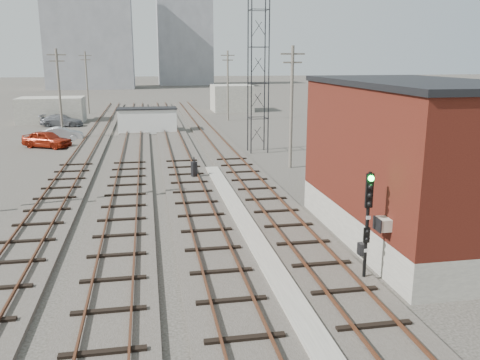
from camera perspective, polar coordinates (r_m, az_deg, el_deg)
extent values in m
plane|color=#282621|center=(68.99, -7.00, 6.73)|extent=(320.00, 320.00, 0.00)
cube|color=#332D28|center=(48.51, -2.50, 4.04)|extent=(3.20, 90.00, 0.20)
cube|color=#4C2816|center=(48.38, -3.35, 4.28)|extent=(0.07, 90.00, 0.12)
cube|color=#4C2816|center=(48.57, -1.66, 4.33)|extent=(0.07, 90.00, 0.12)
cube|color=#332D28|center=(48.13, -7.23, 3.87)|extent=(3.20, 90.00, 0.20)
cube|color=#4C2816|center=(48.06, -8.09, 4.10)|extent=(0.07, 90.00, 0.12)
cube|color=#4C2816|center=(48.14, -6.38, 4.17)|extent=(0.07, 90.00, 0.12)
cube|color=#332D28|center=(48.09, -12.00, 3.67)|extent=(3.20, 90.00, 0.20)
cube|color=#4C2816|center=(48.08, -12.87, 3.90)|extent=(0.07, 90.00, 0.12)
cube|color=#4C2816|center=(48.03, -11.16, 3.98)|extent=(0.07, 90.00, 0.12)
cube|color=#332D28|center=(48.38, -16.75, 3.44)|extent=(3.20, 90.00, 0.20)
cube|color=#4C2816|center=(48.43, -17.61, 3.67)|extent=(0.07, 90.00, 0.12)
cube|color=#4C2816|center=(48.26, -15.92, 3.75)|extent=(0.07, 90.00, 0.12)
cube|color=gray|center=(24.21, 1.00, -5.78)|extent=(0.90, 28.00, 0.26)
cube|color=gray|center=(24.56, 18.25, -4.68)|extent=(6.00, 12.00, 1.50)
cube|color=#552114|center=(23.74, 18.87, 3.38)|extent=(6.00, 12.00, 5.50)
cube|color=black|center=(23.44, 19.41, 10.24)|extent=(6.20, 12.20, 0.25)
cube|color=beige|center=(19.30, 15.74, -4.78)|extent=(0.45, 0.62, 0.45)
cube|color=black|center=(21.63, 13.42, -7.55)|extent=(0.20, 0.35, 0.50)
cylinder|color=black|center=(43.53, 1.29, 12.74)|extent=(0.10, 0.10, 15.00)
cylinder|color=black|center=(43.86, 3.26, 12.73)|extent=(0.10, 0.10, 15.00)
cylinder|color=black|center=(45.00, 0.90, 12.77)|extent=(0.10, 0.10, 15.00)
cylinder|color=black|center=(45.32, 2.81, 12.76)|extent=(0.10, 0.10, 15.00)
cylinder|color=#595147|center=(54.18, -19.59, 8.97)|extent=(0.24, 0.24, 9.00)
cube|color=#595147|center=(54.05, -19.93, 13.08)|extent=(1.80, 0.12, 0.12)
cube|color=#595147|center=(54.05, -19.88, 12.45)|extent=(1.40, 0.12, 0.12)
cylinder|color=#595147|center=(78.92, -16.80, 10.40)|extent=(0.24, 0.24, 9.00)
cube|color=#595147|center=(78.84, -17.00, 13.22)|extent=(1.80, 0.12, 0.12)
cube|color=#595147|center=(78.84, -16.97, 12.79)|extent=(1.40, 0.12, 0.12)
cylinder|color=#595147|center=(38.05, 5.79, 8.02)|extent=(0.24, 0.24, 9.00)
cube|color=#595147|center=(37.87, 5.94, 13.90)|extent=(1.80, 0.12, 0.12)
cube|color=#595147|center=(37.87, 5.92, 13.00)|extent=(1.40, 0.12, 0.12)
cylinder|color=#595147|center=(67.31, -1.38, 10.50)|extent=(0.24, 0.24, 9.00)
cube|color=#595147|center=(67.21, -1.40, 13.82)|extent=(1.80, 0.12, 0.12)
cube|color=#595147|center=(67.21, -1.40, 13.31)|extent=(1.40, 0.12, 0.12)
cube|color=gray|center=(144.22, -16.56, 15.81)|extent=(22.00, 14.00, 30.00)
cube|color=gray|center=(158.91, -6.24, 15.30)|extent=(16.00, 12.00, 26.00)
cube|color=gray|center=(69.73, -20.38, 7.38)|extent=(8.00, 5.00, 3.20)
cube|color=gray|center=(79.70, -0.94, 9.19)|extent=(6.00, 6.00, 4.00)
cube|color=gray|center=(19.91, 13.71, -10.87)|extent=(0.40, 0.40, 0.10)
cylinder|color=black|center=(19.17, 14.05, -5.26)|extent=(0.13, 0.13, 4.21)
cube|color=black|center=(18.75, 14.32, -1.17)|extent=(0.27, 0.10, 1.26)
sphere|color=#0CE533|center=(18.56, 14.52, 0.18)|extent=(0.21, 0.21, 0.21)
sphere|color=black|center=(18.63, 14.47, -0.77)|extent=(0.21, 0.21, 0.21)
sphere|color=black|center=(18.71, 14.41, -1.70)|extent=(0.21, 0.21, 0.21)
sphere|color=black|center=(18.79, 14.35, -2.63)|extent=(0.21, 0.21, 0.21)
cube|color=black|center=(19.24, 14.03, -6.02)|extent=(0.23, 0.09, 0.58)
cube|color=white|center=(18.97, 14.22, -4.13)|extent=(0.17, 0.02, 0.13)
cube|color=white|center=(19.38, 14.00, -7.69)|extent=(0.17, 0.02, 0.13)
cube|color=black|center=(34.91, -5.17, 1.16)|extent=(0.44, 0.44, 1.11)
cylinder|color=black|center=(34.76, -5.19, 2.32)|extent=(0.09, 0.09, 0.33)
cube|color=white|center=(57.53, -10.35, 6.57)|extent=(6.32, 2.64, 2.63)
cube|color=black|center=(57.38, -10.41, 7.92)|extent=(6.53, 2.85, 0.13)
imported|color=maroon|center=(50.35, -20.89, 4.30)|extent=(4.95, 3.82, 1.57)
imported|color=#B1B5B9|center=(54.35, -19.36, 4.92)|extent=(4.13, 1.69, 1.33)
imported|color=slate|center=(65.42, -19.40, 6.33)|extent=(5.26, 2.84, 1.45)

